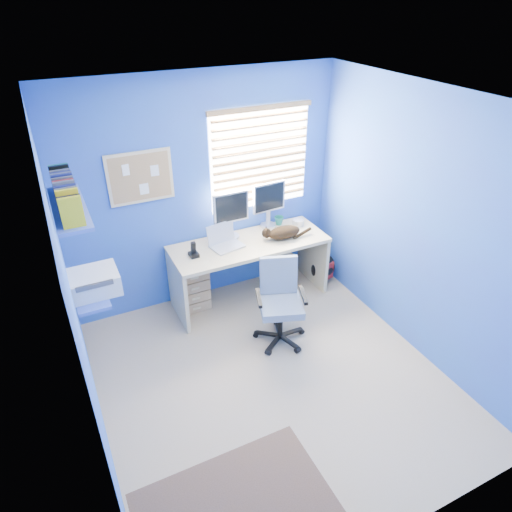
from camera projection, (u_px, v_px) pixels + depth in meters
name	position (u px, v px, depth m)	size (l,w,h in m)	color
floor	(272.00, 379.00, 4.25)	(3.00, 3.20, 0.00)	tan
ceiling	(279.00, 104.00, 2.97)	(3.00, 3.20, 0.00)	white
wall_back	(204.00, 194.00, 4.85)	(3.00, 0.01, 2.50)	blue
wall_front	(418.00, 413.00, 2.38)	(3.00, 0.01, 2.50)	blue
wall_left	(77.00, 318.00, 3.05)	(0.01, 3.20, 2.50)	blue
wall_right	(419.00, 228.00, 4.17)	(0.01, 3.20, 2.50)	blue
desk	(249.00, 271.00, 5.17)	(1.73, 0.65, 0.74)	beige
laptop	(227.00, 238.00, 4.84)	(0.33, 0.26, 0.22)	silver
monitor_left	(231.00, 215.00, 4.95)	(0.40, 0.12, 0.54)	silver
monitor_right	(268.00, 205.00, 5.18)	(0.40, 0.12, 0.54)	silver
phone	(193.00, 249.00, 4.68)	(0.09, 0.11, 0.17)	black
mug	(279.00, 221.00, 5.32)	(0.10, 0.09, 0.10)	#176F5A
cd_spindle	(298.00, 222.00, 5.32)	(0.13, 0.13, 0.07)	silver
cat	(284.00, 232.00, 5.03)	(0.38, 0.20, 0.14)	black
tower_pc	(280.00, 267.00, 5.50)	(0.19, 0.44, 0.45)	beige
drawer_boxes	(192.00, 287.00, 5.07)	(0.35, 0.28, 0.54)	tan
yellow_book	(277.00, 286.00, 5.35)	(0.03, 0.17, 0.24)	yellow
backpack	(323.00, 268.00, 5.58)	(0.31, 0.23, 0.36)	black
office_chair	(280.00, 312.00, 4.60)	(0.64, 0.64, 0.87)	black
window_blinds	(261.00, 158.00, 4.91)	(1.15, 0.05, 1.10)	white
corkboard	(140.00, 177.00, 4.43)	(0.64, 0.02, 0.52)	beige
wall_shelves	(79.00, 240.00, 3.59)	(0.42, 0.90, 1.05)	#4662C6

